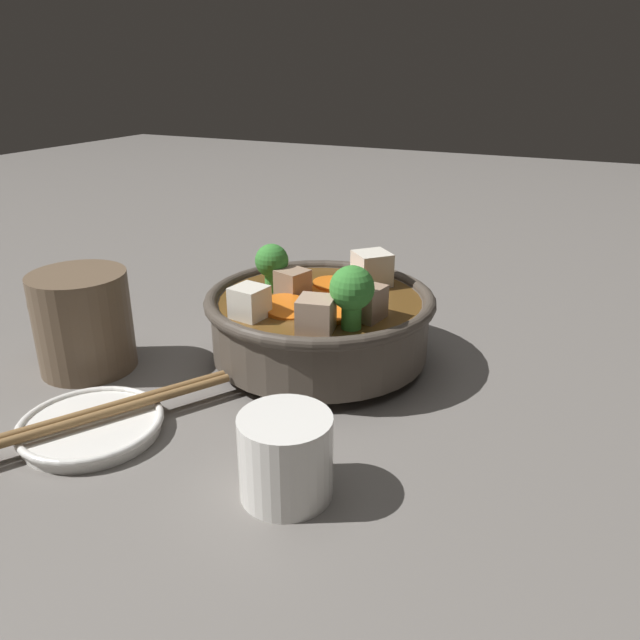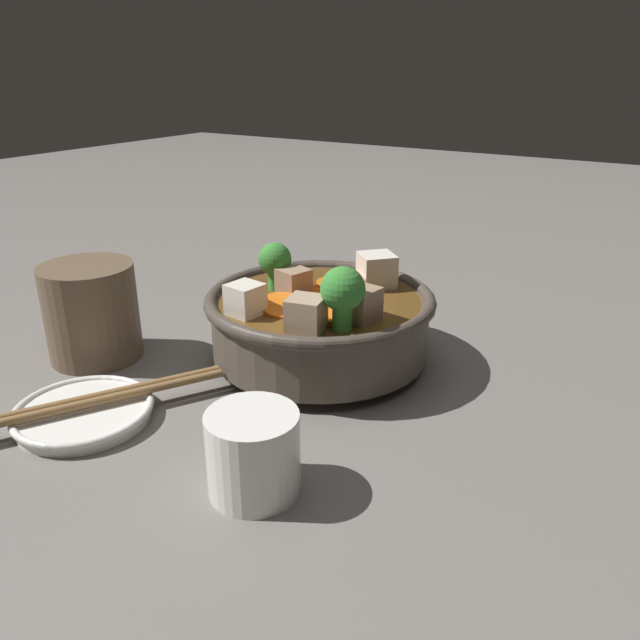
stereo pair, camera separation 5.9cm
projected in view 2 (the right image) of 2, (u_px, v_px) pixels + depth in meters
name	position (u px, v px, depth m)	size (l,w,h in m)	color
ground_plane	(320.00, 360.00, 0.60)	(3.00, 3.00, 0.00)	slate
stirfry_bowl	(320.00, 317.00, 0.58)	(0.21, 0.21, 0.12)	#51473D
side_saucer	(83.00, 412.00, 0.50)	(0.11, 0.11, 0.01)	white
tea_cup	(253.00, 452.00, 0.41)	(0.06, 0.06, 0.06)	white
dark_mug	(91.00, 312.00, 0.59)	(0.11, 0.09, 0.09)	brown
chopsticks_pair	(82.00, 402.00, 0.50)	(0.13, 0.21, 0.01)	olive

